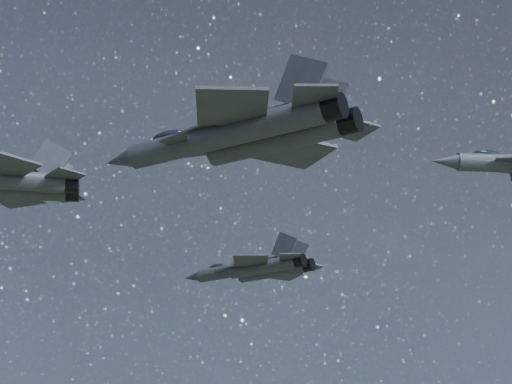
# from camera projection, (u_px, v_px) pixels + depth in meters

# --- Properties ---
(jet_left) EXTENTS (16.13, 10.59, 4.15)m
(jet_left) POSITION_uv_depth(u_px,v_px,m) (257.00, 268.00, 90.93)
(jet_left) COLOR #31343D
(jet_right) EXTENTS (19.77, 13.06, 5.06)m
(jet_right) POSITION_uv_depth(u_px,v_px,m) (245.00, 133.00, 55.77)
(jet_right) COLOR #31343D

